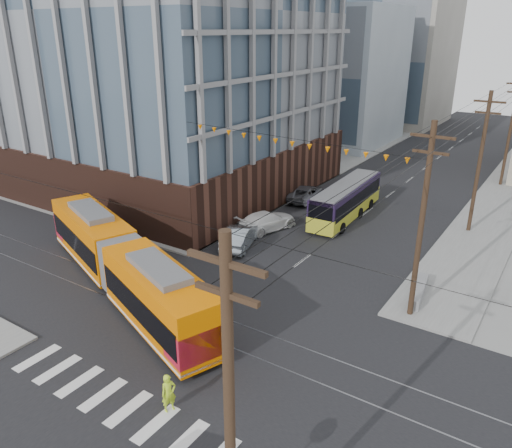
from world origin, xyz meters
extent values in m
plane|color=slate|center=(0.00, 0.00, 0.00)|extent=(160.00, 160.00, 0.00)
cube|color=#381E16|center=(-22.00, 23.00, 14.30)|extent=(30.00, 25.00, 28.60)
cube|color=#8C99A5|center=(-17.00, 52.00, 9.00)|extent=(18.00, 16.00, 18.00)
cube|color=gray|center=(-14.00, 72.00, 10.00)|extent=(16.00, 18.00, 20.00)
cylinder|color=black|center=(8.50, -6.00, 5.50)|extent=(0.30, 0.30, 11.00)
imported|color=gray|center=(-5.07, 13.64, 0.81)|extent=(3.10, 5.19, 1.61)
imported|color=silver|center=(-5.16, 17.46, 0.77)|extent=(3.55, 5.68, 1.53)
imported|color=#4D4F55|center=(-6.01, 25.72, 0.72)|extent=(3.16, 5.46, 1.43)
imported|color=#BAE025|center=(2.32, -2.06, 0.88)|extent=(0.65, 0.76, 1.76)
cube|color=#5A5960|center=(8.30, 13.27, 0.39)|extent=(1.41, 4.01, 0.78)
camera|label=1|loc=(14.68, -14.10, 15.15)|focal=35.00mm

